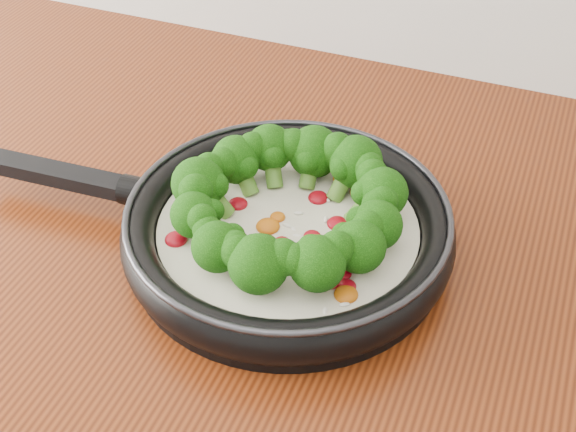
% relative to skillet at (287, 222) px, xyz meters
% --- Properties ---
extents(skillet, '(0.56, 0.37, 0.10)m').
position_rel_skillet_xyz_m(skillet, '(0.00, 0.00, 0.00)').
color(skillet, black).
rests_on(skillet, counter).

